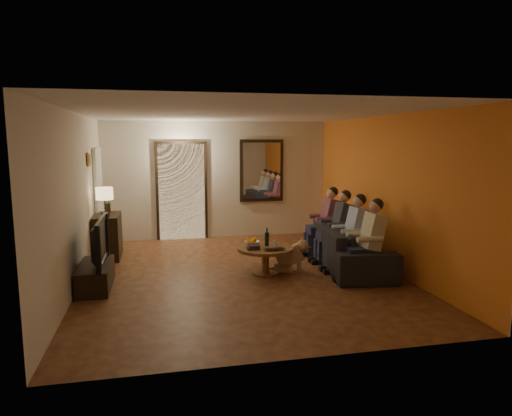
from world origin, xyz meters
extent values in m
cube|color=#481E13|center=(0.00, 0.00, 0.00)|extent=(5.00, 6.00, 0.01)
cube|color=white|center=(0.00, 0.00, 2.60)|extent=(5.00, 6.00, 0.01)
cube|color=beige|center=(0.00, 3.00, 1.30)|extent=(5.00, 0.02, 2.60)
cube|color=beige|center=(0.00, -3.00, 1.30)|extent=(5.00, 0.02, 2.60)
cube|color=beige|center=(-2.50, 0.00, 1.30)|extent=(0.02, 6.00, 2.60)
cube|color=beige|center=(2.50, 0.00, 1.30)|extent=(0.02, 6.00, 2.60)
cube|color=orange|center=(2.49, 0.00, 1.30)|extent=(0.01, 6.00, 2.60)
cube|color=#FFE0A5|center=(-0.80, 2.98, 1.05)|extent=(1.00, 0.06, 2.10)
cube|color=black|center=(-0.80, 2.97, 1.05)|extent=(1.12, 0.04, 2.22)
cube|color=silver|center=(-0.55, 2.98, 0.90)|extent=(0.45, 0.03, 1.70)
cube|color=black|center=(1.00, 2.96, 1.50)|extent=(1.00, 0.05, 1.40)
cube|color=white|center=(1.00, 2.93, 1.50)|extent=(0.86, 0.02, 1.26)
cube|color=white|center=(-2.46, 2.30, 1.02)|extent=(0.06, 0.85, 2.04)
cube|color=#B28C33|center=(-2.47, 1.30, 1.85)|extent=(0.03, 0.28, 0.24)
cube|color=brown|center=(-2.46, 1.30, 1.85)|extent=(0.01, 0.22, 0.18)
cube|color=black|center=(-2.25, 1.61, 0.41)|extent=(0.45, 0.92, 0.82)
cube|color=black|center=(-2.25, -0.23, 0.18)|extent=(0.45, 1.10, 0.37)
imported|color=black|center=(-2.25, -0.23, 0.71)|extent=(1.18, 0.15, 0.68)
imported|color=black|center=(1.94, 0.11, 0.36)|extent=(2.57, 1.32, 0.72)
cylinder|color=brown|center=(0.38, -0.05, 0.23)|extent=(1.02, 1.02, 0.45)
imported|color=white|center=(0.20, 0.17, 0.48)|extent=(0.26, 0.26, 0.06)
cylinder|color=silver|center=(0.56, 0.00, 0.50)|extent=(0.06, 0.06, 0.10)
imported|color=black|center=(0.48, -0.33, 0.46)|extent=(0.34, 0.23, 0.03)
camera|label=1|loc=(-1.30, -7.12, 2.18)|focal=32.00mm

